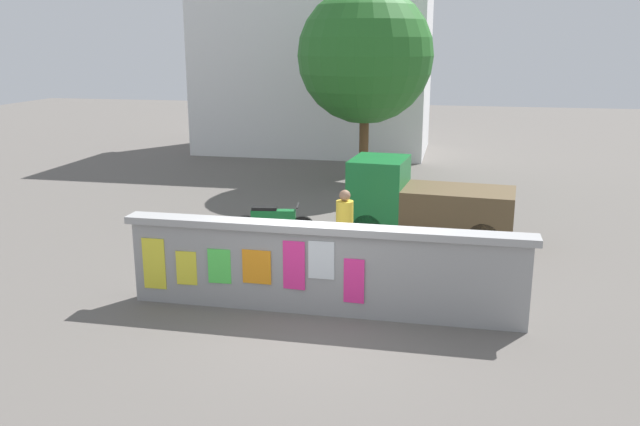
{
  "coord_description": "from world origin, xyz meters",
  "views": [
    {
      "loc": [
        2.07,
        -10.13,
        4.4
      ],
      "look_at": [
        -0.5,
        2.17,
        1.14
      ],
      "focal_mm": 37.23,
      "sensor_mm": 36.0,
      "label": 1
    }
  ],
  "objects": [
    {
      "name": "person_walking",
      "position": [
        -0.02,
        2.21,
        0.99
      ],
      "size": [
        0.43,
        0.43,
        1.62
      ],
      "color": "#D83F72",
      "rests_on": "ground"
    },
    {
      "name": "auto_rickshaw_truck",
      "position": [
        1.35,
        4.52,
        0.9
      ],
      "size": [
        3.72,
        1.81,
        1.85
      ],
      "color": "black",
      "rests_on": "ground"
    },
    {
      "name": "ground",
      "position": [
        0.0,
        8.0,
        0.0
      ],
      "size": [
        60.0,
        60.0,
        0.0
      ],
      "primitive_type": "plane",
      "color": "#605B56"
    },
    {
      "name": "tree_roadside",
      "position": [
        -0.85,
        10.67,
        3.97
      ],
      "size": [
        4.18,
        4.18,
        6.07
      ],
      "color": "brown",
      "rests_on": "ground"
    },
    {
      "name": "motorcycle",
      "position": [
        -1.94,
        3.74,
        0.46
      ],
      "size": [
        1.89,
        0.58,
        0.87
      ],
      "color": "black",
      "rests_on": "ground"
    },
    {
      "name": "poster_wall",
      "position": [
        -0.01,
        -0.0,
        0.78
      ],
      "size": [
        6.78,
        0.42,
        1.52
      ],
      "color": "#959595",
      "rests_on": "ground"
    },
    {
      "name": "building_background",
      "position": [
        -3.77,
        16.88,
        4.09
      ],
      "size": [
        9.41,
        5.36,
        8.14
      ],
      "color": "white",
      "rests_on": "ground"
    },
    {
      "name": "bicycle_far",
      "position": [
        -1.67,
        1.28,
        0.36
      ],
      "size": [
        1.7,
        0.44,
        0.95
      ],
      "color": "black",
      "rests_on": "ground"
    },
    {
      "name": "bicycle_near",
      "position": [
        1.46,
        1.3,
        0.36
      ],
      "size": [
        1.68,
        0.53,
        0.95
      ],
      "color": "black",
      "rests_on": "ground"
    }
  ]
}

